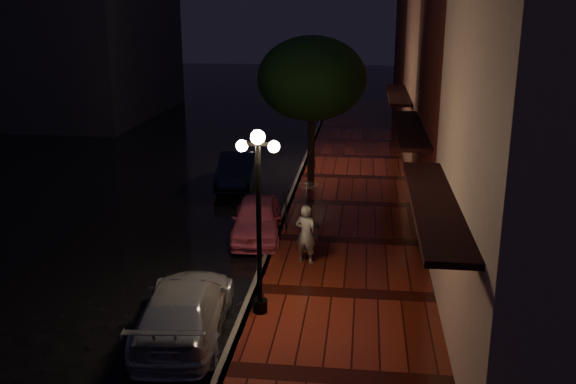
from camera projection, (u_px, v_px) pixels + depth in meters
The scene contains 14 objects.
ground at pixel (275, 241), 19.82m from camera, with size 120.00×120.00×0.00m, color black.
sidewalk at pixel (348, 242), 19.55m from camera, with size 4.50×60.00×0.15m, color #44130C.
curb at pixel (275, 239), 19.80m from camera, with size 0.25×60.00×0.15m, color #595451.
storefront_mid at pixel (512, 57), 19.38m from camera, with size 5.00×8.00×11.00m, color #511914.
storefront_far at pixel (469, 66), 27.28m from camera, with size 5.00×8.00×9.00m, color #8C5951.
storefront_extra at pixel (444, 41), 36.67m from camera, with size 5.00×12.00×10.00m, color #511914.
streetlamp_near at pixel (259, 212), 14.29m from camera, with size 0.96×0.36×4.31m.
streetlamp_far at pixel (311, 111), 27.62m from camera, with size 0.96×0.36×4.31m.
street_tree at pixel (312, 81), 24.26m from camera, with size 4.16×4.16×5.80m.
pink_car at pixel (257, 219), 19.95m from camera, with size 1.48×3.68×1.25m, color #E45E7E.
navy_car at pixel (238, 169), 25.78m from camera, with size 1.40×4.02×1.32m, color black.
silver_car at pixel (185, 309), 14.02m from camera, with size 1.83×4.49×1.30m, color #A6A7AE.
woman_with_umbrella at pixel (306, 210), 17.38m from camera, with size 0.97×0.99×2.34m.
parking_meter at pixel (286, 206), 20.34m from camera, with size 0.13×0.10×1.24m.
Camera 1 is at (2.62, -18.41, 7.06)m, focal length 40.00 mm.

